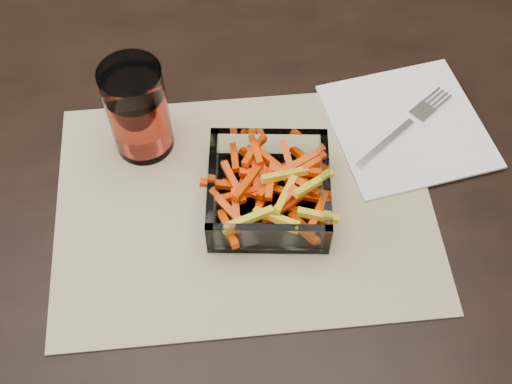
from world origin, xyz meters
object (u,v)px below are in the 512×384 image
(dining_table, at_px, (203,187))
(glass_bowl, at_px, (269,192))
(fork, at_px, (407,125))
(tumbler, at_px, (138,112))

(dining_table, xyz_separation_m, glass_bowl, (0.08, -0.09, 0.11))
(glass_bowl, bearing_deg, fork, 25.63)
(dining_table, distance_m, tumbler, 0.17)
(dining_table, xyz_separation_m, fork, (0.27, 0.00, 0.10))
(dining_table, relative_size, glass_bowl, 10.28)
(dining_table, bearing_deg, tumbler, 164.72)
(dining_table, relative_size, fork, 10.66)
(dining_table, distance_m, fork, 0.29)
(glass_bowl, xyz_separation_m, fork, (0.19, 0.09, -0.02))
(dining_table, relative_size, tumbler, 12.35)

